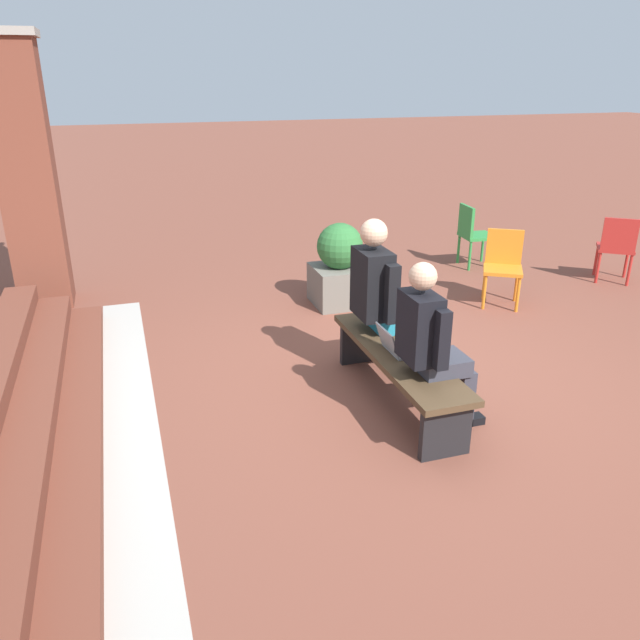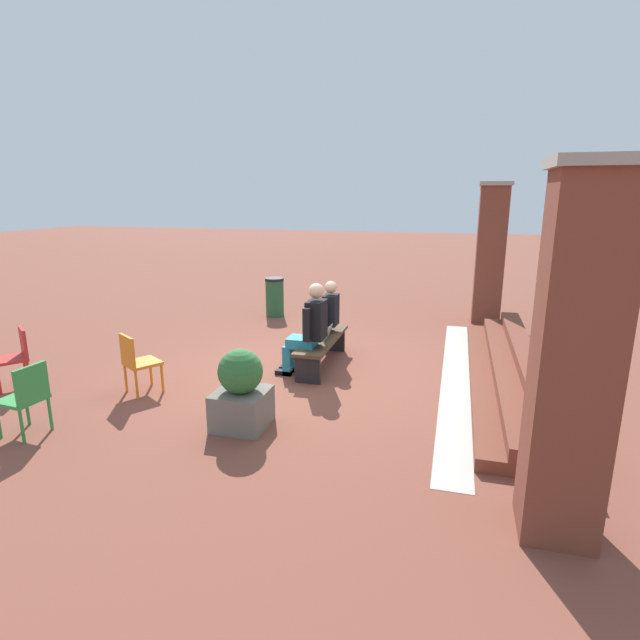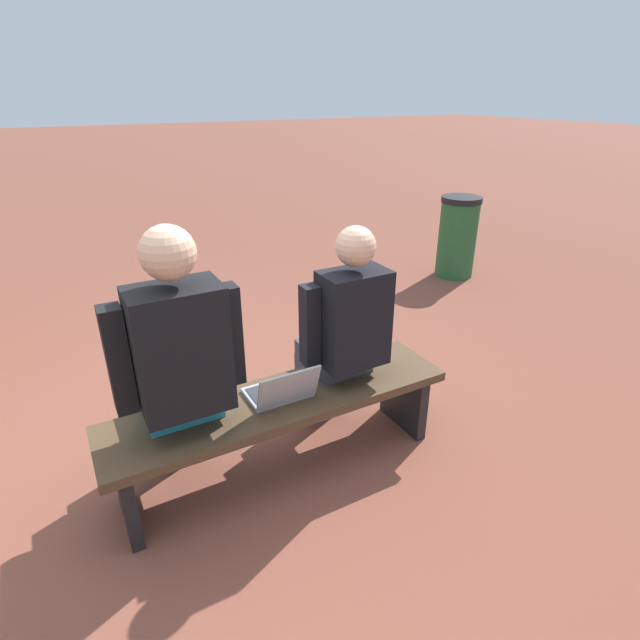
{
  "view_description": "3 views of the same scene",
  "coord_description": "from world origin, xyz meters",
  "px_view_note": "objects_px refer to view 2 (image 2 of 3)",
  "views": [
    {
      "loc": [
        -4.37,
        2.22,
        2.5
      ],
      "look_at": [
        0.16,
        0.75,
        0.59
      ],
      "focal_mm": 35.0,
      "sensor_mm": 36.0,
      "label": 1
    },
    {
      "loc": [
        6.94,
        2.22,
        2.64
      ],
      "look_at": [
        0.07,
        0.33,
        0.85
      ],
      "focal_mm": 28.0,
      "sensor_mm": 36.0,
      "label": 2
    },
    {
      "loc": [
        0.53,
        2.22,
        1.88
      ],
      "look_at": [
        -0.57,
        0.24,
        0.82
      ],
      "focal_mm": 28.0,
      "sensor_mm": 36.0,
      "label": 3
    }
  ],
  "objects_px": {
    "litter_bin": "(275,297)",
    "bench": "(322,344)",
    "person_adult": "(309,327)",
    "plastic_chair_far_right": "(137,360)",
    "plastic_chair_mid_courtyard": "(16,354)",
    "planter": "(241,391)",
    "laptop": "(323,335)",
    "person_student": "(325,317)",
    "plastic_chair_foreground": "(26,395)"
  },
  "relations": [
    {
      "from": "bench",
      "to": "plastic_chair_mid_courtyard",
      "type": "relative_size",
      "value": 2.14
    },
    {
      "from": "person_student",
      "to": "laptop",
      "type": "xyz_separation_m",
      "value": [
        0.4,
        0.08,
        -0.2
      ]
    },
    {
      "from": "bench",
      "to": "plastic_chair_far_right",
      "type": "xyz_separation_m",
      "value": [
        1.78,
        -2.11,
        0.13
      ]
    },
    {
      "from": "bench",
      "to": "litter_bin",
      "type": "bearing_deg",
      "value": -147.41
    },
    {
      "from": "person_adult",
      "to": "planter",
      "type": "xyz_separation_m",
      "value": [
        1.85,
        -0.27,
        -0.31
      ]
    },
    {
      "from": "bench",
      "to": "person_student",
      "type": "bearing_deg",
      "value": -170.79
    },
    {
      "from": "person_adult",
      "to": "planter",
      "type": "bearing_deg",
      "value": -8.31
    },
    {
      "from": "plastic_chair_far_right",
      "to": "plastic_chair_foreground",
      "type": "height_order",
      "value": "same"
    },
    {
      "from": "bench",
      "to": "planter",
      "type": "bearing_deg",
      "value": -8.36
    },
    {
      "from": "laptop",
      "to": "plastic_chair_foreground",
      "type": "bearing_deg",
      "value": -39.04
    },
    {
      "from": "person_student",
      "to": "plastic_chair_foreground",
      "type": "height_order",
      "value": "person_student"
    },
    {
      "from": "person_adult",
      "to": "plastic_chair_far_right",
      "type": "height_order",
      "value": "person_adult"
    },
    {
      "from": "laptop",
      "to": "litter_bin",
      "type": "distance_m",
      "value": 3.52
    },
    {
      "from": "plastic_chair_far_right",
      "to": "litter_bin",
      "type": "relative_size",
      "value": 0.98
    },
    {
      "from": "plastic_chair_foreground",
      "to": "planter",
      "type": "distance_m",
      "value": 2.36
    },
    {
      "from": "plastic_chair_mid_courtyard",
      "to": "planter",
      "type": "relative_size",
      "value": 0.89
    },
    {
      "from": "plastic_chair_far_right",
      "to": "planter",
      "type": "relative_size",
      "value": 0.89
    },
    {
      "from": "person_adult",
      "to": "plastic_chair_mid_courtyard",
      "type": "xyz_separation_m",
      "value": [
        1.53,
        -3.83,
        -0.26
      ]
    },
    {
      "from": "laptop",
      "to": "plastic_chair_mid_courtyard",
      "type": "bearing_deg",
      "value": -62.91
    },
    {
      "from": "person_student",
      "to": "person_adult",
      "type": "bearing_deg",
      "value": -0.44
    },
    {
      "from": "bench",
      "to": "plastic_chair_mid_courtyard",
      "type": "bearing_deg",
      "value": -62.82
    },
    {
      "from": "plastic_chair_foreground",
      "to": "plastic_chair_far_right",
      "type": "bearing_deg",
      "value": 162.45
    },
    {
      "from": "plastic_chair_mid_courtyard",
      "to": "litter_bin",
      "type": "height_order",
      "value": "litter_bin"
    },
    {
      "from": "person_student",
      "to": "planter",
      "type": "distance_m",
      "value": 2.75
    },
    {
      "from": "person_student",
      "to": "plastic_chair_far_right",
      "type": "bearing_deg",
      "value": -43.3
    },
    {
      "from": "plastic_chair_mid_courtyard",
      "to": "plastic_chair_foreground",
      "type": "relative_size",
      "value": 1.0
    },
    {
      "from": "person_adult",
      "to": "bench",
      "type": "bearing_deg",
      "value": 171.47
    },
    {
      "from": "person_adult",
      "to": "plastic_chair_far_right",
      "type": "xyz_separation_m",
      "value": [
        1.3,
        -2.04,
        -0.26
      ]
    },
    {
      "from": "laptop",
      "to": "planter",
      "type": "xyz_separation_m",
      "value": [
        2.32,
        -0.35,
        -0.06
      ]
    },
    {
      "from": "plastic_chair_mid_courtyard",
      "to": "plastic_chair_far_right",
      "type": "distance_m",
      "value": 1.8
    },
    {
      "from": "person_adult",
      "to": "plastic_chair_foreground",
      "type": "xyz_separation_m",
      "value": [
        2.69,
        -2.48,
        -0.26
      ]
    },
    {
      "from": "plastic_chair_far_right",
      "to": "planter",
      "type": "xyz_separation_m",
      "value": [
        0.55,
        1.77,
        -0.04
      ]
    },
    {
      "from": "litter_bin",
      "to": "bench",
      "type": "bearing_deg",
      "value": 32.59
    },
    {
      "from": "plastic_chair_far_right",
      "to": "planter",
      "type": "bearing_deg",
      "value": 72.77
    },
    {
      "from": "bench",
      "to": "laptop",
      "type": "relative_size",
      "value": 5.63
    },
    {
      "from": "bench",
      "to": "laptop",
      "type": "distance_m",
      "value": 0.15
    },
    {
      "from": "plastic_chair_foreground",
      "to": "litter_bin",
      "type": "relative_size",
      "value": 0.98
    },
    {
      "from": "litter_bin",
      "to": "person_student",
      "type": "bearing_deg",
      "value": 35.51
    },
    {
      "from": "bench",
      "to": "person_adult",
      "type": "xyz_separation_m",
      "value": [
        0.47,
        -0.07,
        0.39
      ]
    },
    {
      "from": "bench",
      "to": "person_adult",
      "type": "distance_m",
      "value": 0.62
    },
    {
      "from": "person_adult",
      "to": "litter_bin",
      "type": "height_order",
      "value": "person_adult"
    },
    {
      "from": "bench",
      "to": "plastic_chair_foreground",
      "type": "relative_size",
      "value": 2.14
    },
    {
      "from": "bench",
      "to": "plastic_chair_far_right",
      "type": "relative_size",
      "value": 2.14
    },
    {
      "from": "bench",
      "to": "plastic_chair_mid_courtyard",
      "type": "xyz_separation_m",
      "value": [
        2.0,
        -3.9,
        0.13
      ]
    },
    {
      "from": "person_student",
      "to": "laptop",
      "type": "bearing_deg",
      "value": 10.84
    },
    {
      "from": "laptop",
      "to": "plastic_chair_foreground",
      "type": "distance_m",
      "value": 4.07
    },
    {
      "from": "plastic_chair_far_right",
      "to": "plastic_chair_foreground",
      "type": "xyz_separation_m",
      "value": [
        1.39,
        -0.44,
        0.0
      ]
    },
    {
      "from": "bench",
      "to": "person_adult",
      "type": "height_order",
      "value": "person_adult"
    },
    {
      "from": "bench",
      "to": "litter_bin",
      "type": "distance_m",
      "value": 3.51
    },
    {
      "from": "bench",
      "to": "litter_bin",
      "type": "relative_size",
      "value": 2.09
    }
  ]
}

